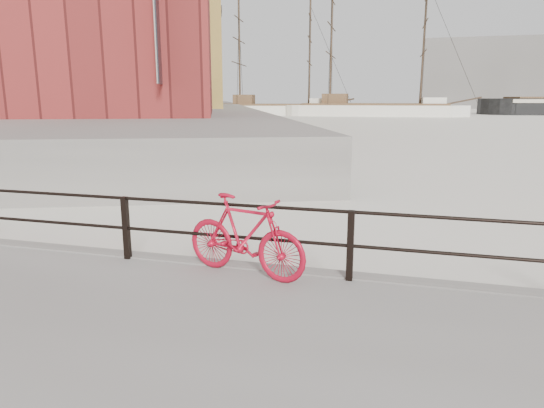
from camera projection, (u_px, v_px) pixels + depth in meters
The scene contains 12 objects.
ground at pixel (349, 299), 7.01m from camera, with size 400.00×400.00×0.00m, color white.
far_quay at pixel (168, 109), 85.00m from camera, with size 24.00×150.00×1.80m, color gray.
guardrail at pixel (350, 246), 6.68m from camera, with size 28.00×0.10×1.00m, color black, non-canonical shape.
bicycle at pixel (245, 236), 6.86m from camera, with size 1.94×0.29×1.17m, color #B40C24.
schooner_mid at pixel (373, 116), 77.38m from camera, with size 30.92×13.08×22.06m, color silver, non-canonical shape.
schooner_left at pixel (274, 115), 82.03m from camera, with size 25.77×11.71×19.44m, color white, non-canonical shape.
workboat_near at pixel (124, 128), 46.44m from camera, with size 13.03×4.34×7.00m, color black, non-canonical shape.
workboat_far at pixel (173, 122), 58.03m from camera, with size 10.11×3.49×7.00m, color black, non-canonical shape.
apartment_cream at pixel (145, 33), 72.61m from camera, with size 20.00×15.00×21.20m, color beige.
apartment_grey at pixel (161, 42), 93.74m from camera, with size 22.00×15.00×23.20m, color gray.
apartment_brick at pixel (171, 57), 116.27m from camera, with size 24.00×15.00×21.20m, color maroon.
industrial_west at pixel (484, 75), 131.67m from camera, with size 32.00×18.00×18.00m, color gray.
Camera 1 is at (0.66, -6.61, 2.85)m, focal length 32.00 mm.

